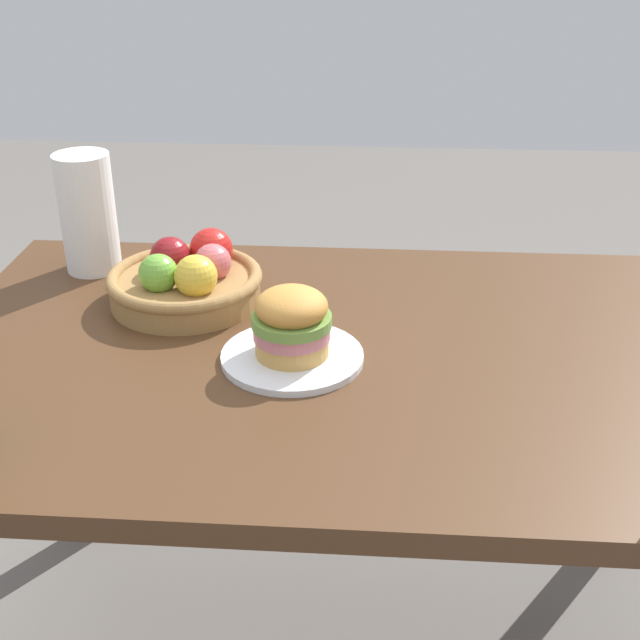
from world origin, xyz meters
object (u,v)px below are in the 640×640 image
(sandwich, at_px, (292,322))
(fruit_basket, at_px, (187,279))
(paper_towel_roll, at_px, (88,213))
(plate, at_px, (292,357))

(sandwich, relative_size, fruit_basket, 0.45)
(fruit_basket, bearing_deg, sandwich, -43.65)
(sandwich, relative_size, paper_towel_roll, 0.54)
(plate, relative_size, sandwich, 1.81)
(fruit_basket, height_order, paper_towel_roll, paper_towel_roll)
(sandwich, distance_m, paper_towel_roll, 0.56)
(fruit_basket, relative_size, paper_towel_roll, 1.21)
(fruit_basket, xyz_separation_m, paper_towel_roll, (-0.22, 0.14, 0.07))
(plate, height_order, sandwich, sandwich)
(plate, distance_m, paper_towel_roll, 0.57)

